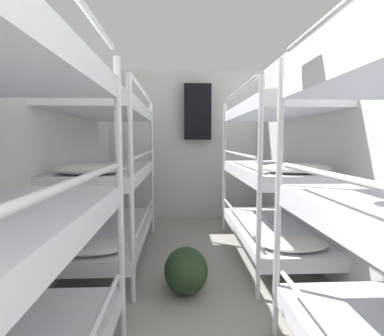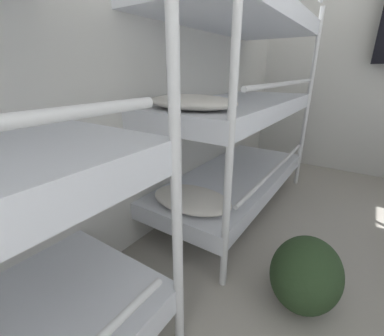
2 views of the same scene
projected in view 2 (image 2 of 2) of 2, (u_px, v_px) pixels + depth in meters
name	position (u px, v px, depth m)	size (l,w,h in m)	color
wall_left	(102.00, 75.00, 1.52)	(0.06, 5.71, 2.49)	silver
wall_back	(373.00, 73.00, 3.02)	(2.69, 0.06, 2.49)	silver
bunk_stack_left_far	(236.00, 107.00, 2.16)	(0.79, 1.93, 1.88)	silver
duffel_bag	(306.00, 273.00, 1.45)	(0.38, 0.50, 0.38)	#23381E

